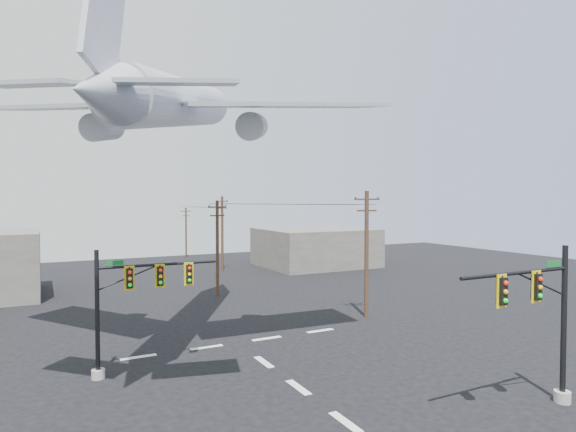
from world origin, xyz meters
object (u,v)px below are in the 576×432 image
signal_mast_near (545,322)px  utility_pole_c (222,232)px  utility_pole_a (366,251)px  utility_pole_b (217,246)px  utility_pole_d (186,231)px  signal_mast_far (130,303)px  airliner (178,103)px

signal_mast_near → utility_pole_c: bearing=88.8°
utility_pole_c → utility_pole_a: bearing=-110.7°
utility_pole_b → utility_pole_c: 15.38m
utility_pole_a → utility_pole_d: size_ratio=1.26×
utility_pole_d → signal_mast_far: bearing=-102.7°
signal_mast_far → utility_pole_a: 18.45m
utility_pole_a → utility_pole_d: (-2.13, 43.50, -1.02)m
utility_pole_c → utility_pole_d: (-0.19, 16.25, -0.89)m
airliner → signal_mast_far: bearing=164.2°
utility_pole_b → airliner: (-7.09, -13.75, 10.06)m
utility_pole_b → utility_pole_d: size_ratio=1.16×
utility_pole_c → utility_pole_d: utility_pole_c is taller
signal_mast_near → signal_mast_far: 19.46m
signal_mast_near → utility_pole_d: size_ratio=0.91×
utility_pole_a → utility_pole_c: size_ratio=1.03×
signal_mast_near → utility_pole_c: (0.93, 43.78, 1.17)m
signal_mast_near → utility_pole_c: utility_pole_c is taller
utility_pole_b → airliner: bearing=-119.0°
utility_pole_c → signal_mast_far: bearing=-141.6°
utility_pole_c → utility_pole_d: bearing=66.0°
signal_mast_near → utility_pole_b: (-4.58, 29.42, 0.90)m
utility_pole_a → airliner: size_ratio=0.40×
signal_mast_far → utility_pole_c: size_ratio=0.69×
utility_pole_a → utility_pole_d: 43.56m
utility_pole_d → airliner: airliner is taller
signal_mast_far → utility_pole_d: (15.79, 47.71, 0.34)m
signal_mast_near → utility_pole_a: utility_pole_a is taller
signal_mast_near → airliner: airliner is taller
utility_pole_a → utility_pole_d: bearing=117.7°
signal_mast_near → utility_pole_b: utility_pole_b is taller
signal_mast_far → signal_mast_near: bearing=-39.3°
utility_pole_d → signal_mast_near: bearing=-85.0°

